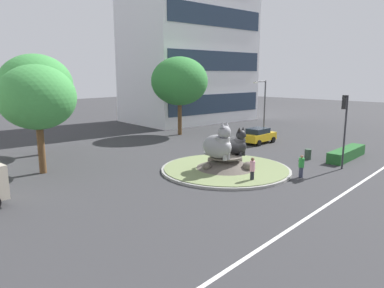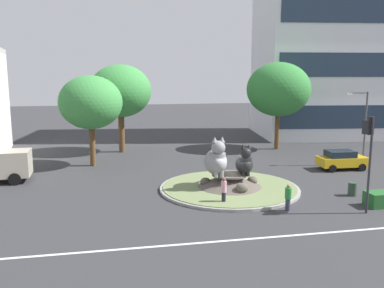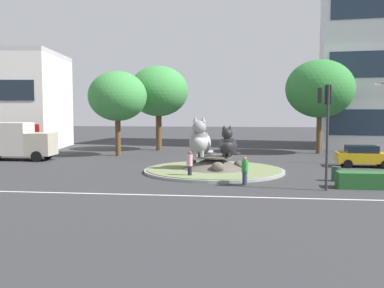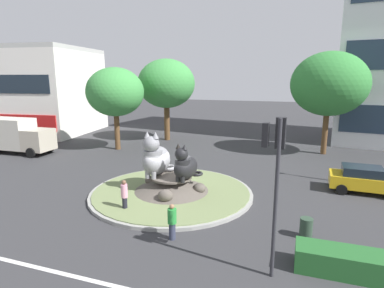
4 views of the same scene
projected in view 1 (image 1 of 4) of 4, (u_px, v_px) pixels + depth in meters
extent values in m
plane|color=#333335|center=(226.00, 170.00, 27.48)|extent=(160.00, 160.00, 0.00)
cube|color=silver|center=(340.00, 196.00, 21.73)|extent=(112.00, 0.20, 0.01)
cylinder|color=gray|center=(226.00, 169.00, 27.47)|extent=(9.82, 9.82, 0.18)
cylinder|color=#707F51|center=(226.00, 168.00, 27.44)|extent=(9.43, 9.43, 0.05)
cone|color=#564F47|center=(226.00, 162.00, 27.35)|extent=(4.47, 4.47, 0.91)
cylinder|color=#564F47|center=(226.00, 157.00, 27.28)|extent=(2.46, 2.46, 0.12)
ellipsoid|color=#564F47|center=(238.00, 160.00, 28.73)|extent=(0.75, 0.76, 0.60)
ellipsoid|color=#564F47|center=(212.00, 160.00, 28.60)|extent=(0.77, 0.77, 0.62)
ellipsoid|color=#564F47|center=(207.00, 167.00, 26.50)|extent=(0.75, 0.57, 0.60)
ellipsoid|color=#564F47|center=(248.00, 166.00, 26.48)|extent=(0.86, 0.72, 0.69)
ellipsoid|color=gray|center=(217.00, 147.00, 26.43)|extent=(1.56, 2.41, 1.74)
cylinder|color=gray|center=(222.00, 145.00, 26.08)|extent=(1.15, 1.15, 1.09)
sphere|color=gray|center=(224.00, 132.00, 25.79)|extent=(0.96, 0.96, 0.96)
torus|color=gray|center=(210.00, 153.00, 27.49)|extent=(1.18, 1.18, 0.22)
cone|color=gray|center=(227.00, 124.00, 25.87)|extent=(0.40, 0.40, 0.39)
cone|color=gray|center=(222.00, 125.00, 25.49)|extent=(0.40, 0.40, 0.39)
cylinder|color=gray|center=(228.00, 157.00, 26.13)|extent=(0.30, 0.30, 0.43)
cylinder|color=gray|center=(225.00, 157.00, 25.84)|extent=(0.30, 0.30, 0.43)
ellipsoid|color=black|center=(236.00, 146.00, 27.73)|extent=(1.46, 2.05, 1.38)
cylinder|color=black|center=(239.00, 144.00, 27.42)|extent=(1.01, 1.01, 0.86)
sphere|color=black|center=(241.00, 135.00, 27.17)|extent=(0.76, 0.76, 0.76)
torus|color=black|center=(231.00, 150.00, 28.62)|extent=(1.07, 1.07, 0.17)
cone|color=black|center=(243.00, 129.00, 27.21)|extent=(0.35, 0.35, 0.31)
cone|color=black|center=(239.00, 129.00, 26.95)|extent=(0.35, 0.35, 0.31)
cylinder|color=black|center=(244.00, 153.00, 27.41)|extent=(0.24, 0.24, 0.34)
cylinder|color=black|center=(241.00, 154.00, 27.21)|extent=(0.24, 0.24, 0.34)
cylinder|color=#2D2D33|center=(345.00, 133.00, 27.42)|extent=(0.14, 0.14, 5.69)
cube|color=black|center=(344.00, 102.00, 27.13)|extent=(0.34, 0.26, 1.05)
sphere|color=red|center=(344.00, 98.00, 27.13)|extent=(0.18, 0.18, 0.18)
sphere|color=#392706|center=(343.00, 102.00, 27.19)|extent=(0.18, 0.18, 0.18)
sphere|color=black|center=(343.00, 106.00, 27.25)|extent=(0.18, 0.18, 0.18)
cube|color=black|center=(345.00, 103.00, 26.68)|extent=(0.22, 0.30, 0.80)
cube|color=silver|center=(189.00, 21.00, 54.40)|extent=(19.92, 14.61, 30.10)
cube|color=#233347|center=(217.00, 104.00, 52.03)|extent=(17.31, 2.24, 2.74)
cube|color=#233347|center=(217.00, 61.00, 50.88)|extent=(17.31, 2.24, 2.74)
cube|color=#233347|center=(218.00, 16.00, 49.72)|extent=(17.31, 2.24, 2.74)
cube|color=#235B28|center=(347.00, 154.00, 31.23)|extent=(5.92, 1.20, 0.90)
cylinder|color=brown|center=(40.00, 134.00, 32.44)|extent=(0.62, 0.62, 3.79)
ellipsoid|color=#3D8E42|center=(36.00, 85.00, 31.59)|extent=(6.29, 6.29, 5.34)
cylinder|color=brown|center=(42.00, 150.00, 26.51)|extent=(0.51, 0.51, 3.42)
ellipsoid|color=#3D8E42|center=(37.00, 97.00, 25.76)|extent=(5.47, 5.47, 4.65)
cylinder|color=brown|center=(180.00, 119.00, 43.30)|extent=(0.49, 0.49, 3.73)
ellipsoid|color=#337F38|center=(180.00, 81.00, 42.42)|extent=(6.69, 6.69, 5.69)
cylinder|color=#4C4C51|center=(264.00, 110.00, 40.31)|extent=(0.16, 0.16, 6.52)
cylinder|color=#4C4C51|center=(261.00, 82.00, 39.25)|extent=(1.55, 0.42, 0.10)
cube|color=silver|center=(255.00, 83.00, 38.82)|extent=(0.50, 0.24, 0.16)
cylinder|color=black|center=(252.00, 177.00, 24.31)|extent=(0.26, 0.26, 0.82)
cylinder|color=pink|center=(252.00, 166.00, 24.16)|extent=(0.35, 0.35, 0.71)
sphere|color=brown|center=(253.00, 159.00, 24.07)|extent=(0.23, 0.23, 0.23)
cylinder|color=#33384C|center=(301.00, 172.00, 25.59)|extent=(0.29, 0.29, 0.76)
cylinder|color=#288C38|center=(301.00, 163.00, 25.45)|extent=(0.39, 0.39, 0.66)
sphere|color=#936B4C|center=(302.00, 157.00, 25.37)|extent=(0.22, 0.22, 0.22)
cube|color=gold|center=(259.00, 137.00, 38.13)|extent=(4.09, 1.98, 0.77)
cube|color=#19232D|center=(258.00, 131.00, 37.86)|extent=(2.31, 1.70, 0.54)
cylinder|color=black|center=(259.00, 138.00, 39.77)|extent=(0.65, 0.24, 0.64)
cylinder|color=black|center=(273.00, 140.00, 38.50)|extent=(0.65, 0.24, 0.64)
cylinder|color=black|center=(244.00, 141.00, 37.91)|extent=(0.65, 0.24, 0.64)
cylinder|color=black|center=(259.00, 143.00, 36.63)|extent=(0.65, 0.24, 0.64)
cylinder|color=#2D4233|center=(308.00, 154.00, 30.96)|extent=(0.56, 0.56, 0.90)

